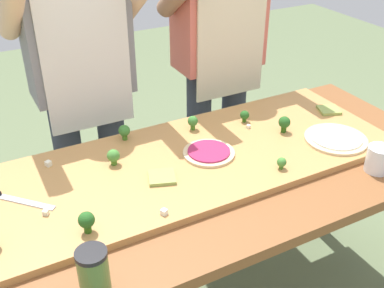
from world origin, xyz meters
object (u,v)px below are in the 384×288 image
(broccoli_floret_back_right, at_px, (282,162))
(sauce_jar, at_px, (94,272))
(cheese_crumble_a, at_px, (164,212))
(flour_cup, at_px, (378,161))
(broccoli_floret_front_right, at_px, (113,156))
(broccoli_floret_center_right, at_px, (193,122))
(prep_table, at_px, (210,197))
(pizza_slice_near_left, at_px, (329,110))
(cheese_crumble_b, at_px, (248,127))
(cook_right, at_px, (220,45))
(pizza_whole_beet_magenta, at_px, (209,152))
(pizza_slice_center, at_px, (162,177))
(broccoli_floret_center_left, at_px, (87,221))
(broccoli_floret_back_left, at_px, (245,115))
(broccoli_floret_back_mid, at_px, (124,131))
(cook_left, at_px, (81,70))
(pizza_whole_white_garlic, at_px, (336,138))
(cheese_crumble_d, at_px, (48,164))
(cheese_crumble_c, at_px, (46,213))
(broccoli_floret_front_mid, at_px, (284,123))

(broccoli_floret_back_right, xyz_separation_m, sauce_jar, (-0.72, -0.20, 0.02))
(cheese_crumble_a, bearing_deg, flour_cup, -7.59)
(broccoli_floret_front_right, bearing_deg, broccoli_floret_center_right, 14.43)
(prep_table, relative_size, pizza_slice_near_left, 21.63)
(cheese_crumble_b, relative_size, cook_right, 0.01)
(broccoli_floret_front_right, xyz_separation_m, flour_cup, (0.81, -0.43, -0.02))
(broccoli_floret_back_right, xyz_separation_m, cook_right, (0.19, 0.74, 0.16))
(pizza_whole_beet_magenta, bearing_deg, pizza_slice_center, -164.59)
(sauce_jar, bearing_deg, broccoli_floret_center_left, 77.83)
(broccoli_floret_back_left, xyz_separation_m, flour_cup, (0.24, -0.48, -0.01))
(broccoli_floret_back_right, height_order, broccoli_floret_front_right, broccoli_floret_front_right)
(broccoli_floret_back_mid, height_order, cook_left, cook_left)
(pizza_slice_center, xyz_separation_m, broccoli_floret_front_right, (-0.11, 0.16, 0.03))
(pizza_whole_white_garlic, distance_m, cook_left, 1.03)
(broccoli_floret_center_right, relative_size, cheese_crumble_d, 3.13)
(flour_cup, bearing_deg, sauce_jar, -176.55)
(cook_left, bearing_deg, broccoli_floret_front_right, -94.89)
(cheese_crumble_d, relative_size, sauce_jar, 0.14)
(broccoli_floret_back_mid, distance_m, sauce_jar, 0.71)
(broccoli_floret_back_right, bearing_deg, broccoli_floret_back_left, 77.37)
(pizza_slice_center, distance_m, broccoli_floret_back_left, 0.51)
(cheese_crumble_c, bearing_deg, broccoli_floret_center_right, 21.98)
(prep_table, xyz_separation_m, flour_cup, (0.52, -0.25, 0.14))
(pizza_slice_near_left, height_order, broccoli_floret_center_left, broccoli_floret_center_left)
(pizza_whole_white_garlic, relative_size, pizza_slice_near_left, 2.80)
(broccoli_floret_center_right, bearing_deg, broccoli_floret_center_left, -144.50)
(cheese_crumble_b, bearing_deg, cook_left, 139.47)
(broccoli_floret_front_mid, bearing_deg, broccoli_floret_center_right, 148.83)
(pizza_whole_beet_magenta, height_order, sauce_jar, sauce_jar)
(prep_table, xyz_separation_m, cheese_crumble_b, (0.27, 0.17, 0.13))
(broccoli_floret_back_mid, bearing_deg, cheese_crumble_c, -140.16)
(cheese_crumble_c, xyz_separation_m, cook_right, (0.96, 0.61, 0.17))
(broccoli_floret_back_mid, relative_size, cook_left, 0.04)
(broccoli_floret_center_left, bearing_deg, broccoli_floret_front_right, 57.97)
(pizza_whole_white_garlic, xyz_separation_m, broccoli_floret_back_mid, (-0.70, 0.38, 0.03))
(broccoli_floret_back_left, bearing_deg, cook_left, 143.78)
(broccoli_floret_center_right, relative_size, broccoli_floret_back_left, 1.19)
(broccoli_floret_front_mid, bearing_deg, broccoli_floret_back_left, 121.78)
(cheese_crumble_b, distance_m, cook_right, 0.49)
(broccoli_floret_front_mid, bearing_deg, cheese_crumble_b, 139.04)
(pizza_slice_near_left, relative_size, pizza_slice_center, 0.95)
(cheese_crumble_c, bearing_deg, sauce_jar, -82.09)
(broccoli_floret_front_right, bearing_deg, broccoli_floret_front_mid, -7.81)
(prep_table, relative_size, cheese_crumble_c, 115.82)
(cheese_crumble_a, xyz_separation_m, cook_right, (0.65, 0.77, 0.17))
(pizza_slice_center, xyz_separation_m, broccoli_floret_center_left, (-0.30, -0.14, 0.03))
(broccoli_floret_back_left, bearing_deg, pizza_slice_center, -155.94)
(prep_table, distance_m, broccoli_floret_center_right, 0.32)
(broccoli_floret_front_mid, height_order, broccoli_floret_back_left, broccoli_floret_front_mid)
(cheese_crumble_a, bearing_deg, sauce_jar, -148.15)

